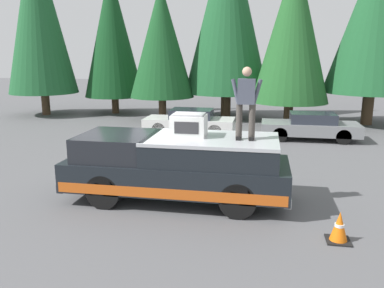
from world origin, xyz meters
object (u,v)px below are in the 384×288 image
at_px(parked_car_grey, 310,126).
at_px(traffic_cone, 339,228).
at_px(compressor_unit, 189,125).
at_px(pickup_truck, 177,166).
at_px(parked_car_white, 190,122).
at_px(person_on_truck_bed, 246,101).

height_order(parked_car_grey, traffic_cone, parked_car_grey).
bearing_deg(parked_car_grey, compressor_unit, 154.34).
xyz_separation_m(pickup_truck, parked_car_white, (8.23, 1.23, -0.29)).
height_order(parked_car_white, traffic_cone, parked_car_white).
distance_m(person_on_truck_bed, traffic_cone, 3.39).
relative_size(parked_car_white, traffic_cone, 6.61).
height_order(pickup_truck, parked_car_white, pickup_truck).
distance_m(parked_car_grey, parked_car_white, 5.34).
xyz_separation_m(person_on_truck_bed, parked_car_white, (8.30, 2.91, -1.97)).
xyz_separation_m(person_on_truck_bed, traffic_cone, (-1.57, -1.97, -2.26)).
relative_size(pickup_truck, traffic_cone, 8.94).
xyz_separation_m(parked_car_grey, parked_car_white, (0.22, 5.33, 0.00)).
bearing_deg(person_on_truck_bed, pickup_truck, 87.65).
bearing_deg(parked_car_grey, parked_car_white, 87.65).
bearing_deg(traffic_cone, parked_car_grey, -2.73).
bearing_deg(person_on_truck_bed, parked_car_white, 19.29).
distance_m(pickup_truck, traffic_cone, 4.04).
bearing_deg(person_on_truck_bed, compressor_unit, 83.49).
bearing_deg(compressor_unit, person_on_truck_bed, -96.51).
xyz_separation_m(parked_car_grey, traffic_cone, (-9.66, 0.46, -0.29)).
height_order(pickup_truck, person_on_truck_bed, person_on_truck_bed).
distance_m(parked_car_white, traffic_cone, 11.02).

